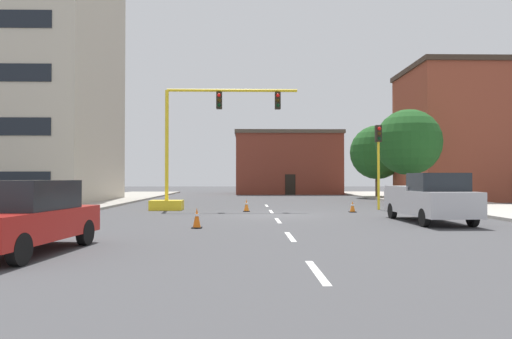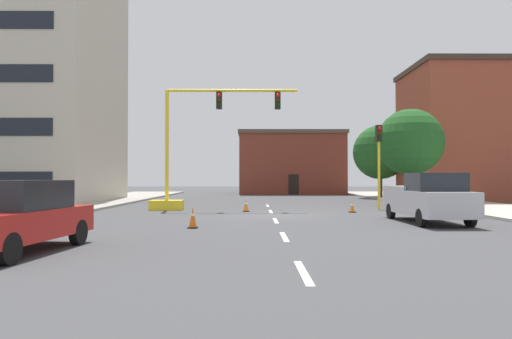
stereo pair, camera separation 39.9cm
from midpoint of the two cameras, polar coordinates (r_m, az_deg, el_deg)
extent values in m
plane|color=#424244|center=(23.21, 2.49, -5.46)|extent=(160.00, 160.00, 0.00)
cube|color=#9E998E|center=(33.15, -20.38, -3.95)|extent=(6.00, 56.00, 0.14)
cube|color=#B2ADA3|center=(34.01, 23.29, -3.85)|extent=(6.00, 56.00, 0.14)
cube|color=silver|center=(9.36, 6.89, -12.04)|extent=(0.16, 2.40, 0.01)
cube|color=silver|center=(14.77, 4.16, -7.99)|extent=(0.16, 2.40, 0.01)
cube|color=silver|center=(20.22, 2.92, -6.11)|extent=(0.16, 2.40, 0.01)
cube|color=silver|center=(25.70, 2.21, -5.03)|extent=(0.16, 2.40, 0.01)
cube|color=silver|center=(31.19, 1.75, -4.32)|extent=(0.16, 2.40, 0.01)
cube|color=beige|center=(41.04, -27.84, 12.78)|extent=(15.61, 12.14, 23.03)
cube|color=brown|center=(56.01, 4.30, 0.54)|extent=(11.65, 9.24, 6.66)
cube|color=#4C4238|center=(56.22, 4.29, 4.13)|extent=(11.95, 9.54, 0.40)
cube|color=black|center=(51.36, 4.73, -1.81)|extent=(1.10, 0.06, 2.20)
cube|color=brown|center=(43.47, 26.74, 3.58)|extent=(13.50, 8.31, 10.41)
cube|color=#3D2D23|center=(44.23, 26.68, 10.58)|extent=(13.80, 8.61, 0.40)
cube|color=yellow|center=(27.38, -10.18, -4.20)|extent=(1.80, 1.20, 0.55)
cylinder|color=yellow|center=(27.40, -10.16, 2.87)|extent=(0.20, 0.20, 6.20)
cylinder|color=yellow|center=(27.41, -2.44, 9.39)|extent=(7.35, 0.16, 0.16)
cube|color=black|center=(27.34, -3.99, 8.19)|extent=(0.32, 0.36, 0.95)
sphere|color=red|center=(27.20, -4.02, 8.83)|extent=(0.20, 0.20, 0.20)
sphere|color=#38280A|center=(27.16, -4.02, 8.24)|extent=(0.20, 0.20, 0.20)
sphere|color=black|center=(27.11, -4.02, 7.66)|extent=(0.20, 0.20, 0.20)
cube|color=black|center=(27.34, 3.02, 8.19)|extent=(0.32, 0.36, 0.95)
sphere|color=red|center=(27.20, 3.04, 8.83)|extent=(0.20, 0.20, 0.20)
sphere|color=#38280A|center=(27.15, 3.04, 8.24)|extent=(0.20, 0.20, 0.20)
sphere|color=black|center=(27.11, 3.04, 7.66)|extent=(0.20, 0.20, 0.20)
cylinder|color=yellow|center=(27.99, 14.84, 0.24)|extent=(0.14, 0.14, 4.80)
cube|color=black|center=(28.10, 14.82, 4.17)|extent=(0.32, 0.36, 0.95)
sphere|color=red|center=(27.94, 14.92, 4.77)|extent=(0.20, 0.20, 0.20)
sphere|color=#38280A|center=(27.92, 14.92, 4.19)|extent=(0.20, 0.20, 0.20)
sphere|color=black|center=(27.89, 14.92, 3.62)|extent=(0.20, 0.20, 0.20)
cylinder|color=brown|center=(33.47, 18.26, -1.87)|extent=(0.36, 0.36, 2.55)
sphere|color=#1E511E|center=(33.55, 18.23, 3.13)|extent=(4.41, 4.41, 4.41)
cylinder|color=brown|center=(44.74, 14.85, -1.82)|extent=(0.36, 0.36, 2.31)
sphere|color=#1E511E|center=(44.80, 14.83, 2.01)|extent=(4.90, 4.90, 4.90)
cube|color=#BCBCC1|center=(20.61, 20.20, -3.69)|extent=(2.08, 5.43, 0.95)
cube|color=#1E2328|center=(19.75, 21.14, -1.41)|extent=(1.87, 1.83, 0.70)
cube|color=#BCBCC1|center=(21.70, 19.04, -2.09)|extent=(2.04, 2.84, 0.16)
cylinder|color=black|center=(19.32, 24.71, -5.25)|extent=(0.23, 0.68, 0.68)
cylinder|color=black|center=(18.60, 19.69, -5.45)|extent=(0.23, 0.68, 0.68)
cylinder|color=black|center=(22.67, 20.63, -4.64)|extent=(0.23, 0.68, 0.68)
cylinder|color=black|center=(22.06, 16.27, -4.77)|extent=(0.23, 0.68, 0.68)
cube|color=#B21E19|center=(12.75, -25.96, -5.89)|extent=(2.32, 4.67, 0.70)
cube|color=#1E2328|center=(12.80, -25.70, -2.73)|extent=(1.94, 2.47, 0.70)
cylinder|color=black|center=(14.51, -25.57, -6.68)|extent=(0.29, 0.70, 0.68)
cylinder|color=black|center=(13.74, -19.63, -7.04)|extent=(0.29, 0.70, 0.68)
cylinder|color=black|center=(11.07, -26.50, -8.47)|extent=(0.29, 0.70, 0.68)
cube|color=black|center=(17.36, -6.89, -6.89)|extent=(0.36, 0.36, 0.04)
cone|color=orange|center=(17.33, -6.88, -5.67)|extent=(0.28, 0.28, 0.70)
cylinder|color=white|center=(17.32, -6.88, -5.40)|extent=(0.19, 0.19, 0.08)
cube|color=black|center=(25.66, -0.75, -5.00)|extent=(0.36, 0.36, 0.04)
cone|color=orange|center=(25.64, -0.75, -4.25)|extent=(0.28, 0.28, 0.63)
cylinder|color=white|center=(25.63, -0.75, -4.08)|extent=(0.19, 0.19, 0.08)
cube|color=black|center=(25.63, 11.83, -4.98)|extent=(0.36, 0.36, 0.04)
cone|color=orange|center=(25.61, 11.83, -4.31)|extent=(0.28, 0.28, 0.56)
cylinder|color=white|center=(25.61, 11.83, -4.16)|extent=(0.19, 0.19, 0.08)
camera|label=1|loc=(0.20, -89.58, -0.01)|focal=33.56mm
camera|label=2|loc=(0.20, 90.42, 0.01)|focal=33.56mm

